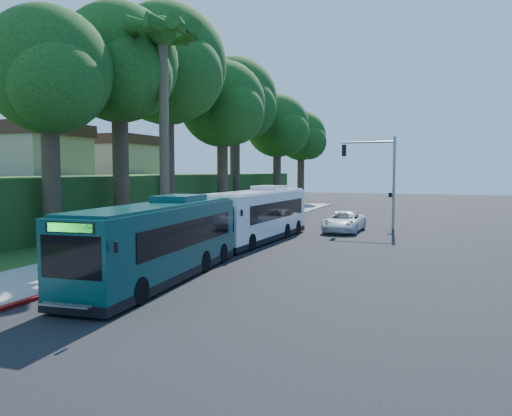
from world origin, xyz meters
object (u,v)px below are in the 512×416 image
at_px(bus_shelter, 167,215).
at_px(teal_bus, 161,240).
at_px(white_bus, 259,214).
at_px(pickup, 344,222).

bearing_deg(bus_shelter, teal_bus, -61.29).
distance_m(bus_shelter, teal_bus, 9.68).
relative_size(bus_shelter, teal_bus, 0.28).
height_order(white_bus, pickup, white_bus).
xyz_separation_m(bus_shelter, pickup, (8.83, 10.02, -1.07)).
relative_size(bus_shelter, pickup, 0.60).
height_order(bus_shelter, pickup, bus_shelter).
height_order(white_bus, teal_bus, white_bus).
height_order(bus_shelter, teal_bus, teal_bus).
relative_size(white_bus, teal_bus, 1.02).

